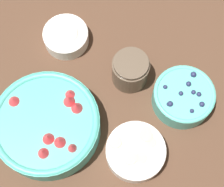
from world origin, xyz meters
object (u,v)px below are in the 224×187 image
object	(u,v)px
bowl_cream	(66,36)
jar_chocolate	(130,71)
bowl_strawberries	(47,125)
bowl_blueberries	(183,97)
bowl_bananas	(136,151)

from	to	relation	value
bowl_cream	jar_chocolate	size ratio (longest dim) A/B	1.27
bowl_strawberries	bowl_blueberries	size ratio (longest dim) A/B	1.69
bowl_strawberries	bowl_blueberries	distance (m)	0.35
bowl_bananas	bowl_blueberries	bearing A→B (deg)	-114.61
bowl_cream	jar_chocolate	xyz separation A→B (m)	(-0.20, 0.05, 0.01)
jar_chocolate	bowl_blueberries	bearing A→B (deg)	169.63
bowl_bananas	jar_chocolate	world-z (taller)	jar_chocolate
bowl_blueberries	bowl_bananas	distance (m)	0.19
bowl_strawberries	bowl_blueberries	bearing A→B (deg)	-150.34
bowl_bananas	jar_chocolate	size ratio (longest dim) A/B	1.50
bowl_strawberries	bowl_blueberries	xyz separation A→B (m)	(-0.30, -0.17, -0.01)
bowl_blueberries	jar_chocolate	world-z (taller)	jar_chocolate
bowl_cream	jar_chocolate	bearing A→B (deg)	164.45
jar_chocolate	bowl_cream	bearing A→B (deg)	-15.55
bowl_strawberries	jar_chocolate	bearing A→B (deg)	-127.79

